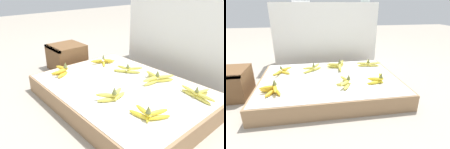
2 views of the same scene
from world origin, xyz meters
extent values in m
plane|color=#A89E8E|center=(0.00, 0.00, 0.00)|extent=(10.00, 10.00, 0.00)
cube|color=#997551|center=(0.00, 0.00, 0.07)|extent=(1.22, 0.88, 0.13)
cube|color=silver|center=(0.00, 0.00, 0.13)|extent=(1.18, 0.85, 0.00)
cube|color=white|center=(0.05, 0.84, 0.39)|extent=(1.24, 0.40, 0.77)
cube|color=brown|center=(-0.85, 0.04, 0.12)|extent=(0.30, 0.31, 0.25)
ellipsoid|color=gold|center=(-0.48, -0.20, 0.15)|extent=(0.13, 0.03, 0.03)
ellipsoid|color=gold|center=(-0.46, -0.25, 0.15)|extent=(0.09, 0.12, 0.03)
ellipsoid|color=gold|center=(-0.41, -0.24, 0.15)|extent=(0.08, 0.12, 0.03)
ellipsoid|color=gold|center=(-0.48, -0.22, 0.18)|extent=(0.13, 0.06, 0.03)
ellipsoid|color=gold|center=(-0.43, -0.24, 0.18)|extent=(0.05, 0.13, 0.03)
cone|color=olive|center=(-0.43, -0.21, 0.22)|extent=(0.03, 0.03, 0.05)
ellipsoid|color=#DBCC4C|center=(0.12, -0.14, 0.15)|extent=(0.05, 0.13, 0.03)
ellipsoid|color=#DBCC4C|center=(0.09, -0.19, 0.15)|extent=(0.13, 0.03, 0.03)
ellipsoid|color=#DBCC4C|center=(0.11, -0.23, 0.15)|extent=(0.08, 0.12, 0.03)
ellipsoid|color=#DBCC4C|center=(0.11, -0.14, 0.18)|extent=(0.08, 0.12, 0.03)
ellipsoid|color=#DBCC4C|center=(0.10, -0.23, 0.18)|extent=(0.11, 0.11, 0.03)
cone|color=olive|center=(0.14, -0.19, 0.21)|extent=(0.03, 0.03, 0.04)
ellipsoid|color=yellow|center=(0.44, -0.14, 0.15)|extent=(0.09, 0.13, 0.03)
ellipsoid|color=yellow|center=(0.39, -0.16, 0.15)|extent=(0.10, 0.13, 0.03)
ellipsoid|color=yellow|center=(0.35, -0.20, 0.15)|extent=(0.14, 0.04, 0.03)
ellipsoid|color=yellow|center=(0.42, -0.14, 0.18)|extent=(0.07, 0.14, 0.03)
ellipsoid|color=yellow|center=(0.37, -0.18, 0.18)|extent=(0.14, 0.06, 0.03)
cone|color=olive|center=(0.41, -0.19, 0.21)|extent=(0.03, 0.03, 0.04)
ellipsoid|color=gold|center=(-0.47, 0.15, 0.15)|extent=(0.10, 0.09, 0.02)
ellipsoid|color=gold|center=(-0.40, 0.15, 0.15)|extent=(0.11, 0.08, 0.02)
ellipsoid|color=gold|center=(-0.42, 0.21, 0.15)|extent=(0.08, 0.11, 0.02)
ellipsoid|color=gold|center=(-0.46, 0.12, 0.17)|extent=(0.05, 0.11, 0.02)
ellipsoid|color=gold|center=(-0.39, 0.21, 0.17)|extent=(0.11, 0.08, 0.02)
cone|color=olive|center=(-0.44, 0.18, 0.20)|extent=(0.03, 0.03, 0.04)
ellipsoid|color=gold|center=(-0.10, 0.21, 0.15)|extent=(0.11, 0.10, 0.02)
ellipsoid|color=gold|center=(-0.16, 0.23, 0.15)|extent=(0.08, 0.12, 0.02)
ellipsoid|color=gold|center=(-0.18, 0.15, 0.15)|extent=(0.12, 0.09, 0.02)
ellipsoid|color=gold|center=(-0.10, 0.24, 0.17)|extent=(0.08, 0.12, 0.02)
ellipsoid|color=gold|center=(-0.18, 0.18, 0.17)|extent=(0.12, 0.05, 0.02)
cone|color=olive|center=(-0.13, 0.19, 0.20)|extent=(0.03, 0.03, 0.04)
ellipsoid|color=#DBCC4C|center=(0.16, 0.28, 0.15)|extent=(0.09, 0.14, 0.03)
ellipsoid|color=#DBCC4C|center=(0.08, 0.25, 0.15)|extent=(0.15, 0.08, 0.03)
ellipsoid|color=#DBCC4C|center=(0.13, 0.18, 0.15)|extent=(0.04, 0.15, 0.03)
ellipsoid|color=#DBCC4C|center=(0.16, 0.28, 0.18)|extent=(0.09, 0.15, 0.03)
ellipsoid|color=#DBCC4C|center=(0.08, 0.24, 0.18)|extent=(0.15, 0.06, 0.03)
ellipsoid|color=#DBCC4C|center=(0.12, 0.17, 0.18)|extent=(0.05, 0.15, 0.03)
cone|color=olive|center=(0.13, 0.23, 0.21)|extent=(0.03, 0.03, 0.04)
ellipsoid|color=#DBCC4C|center=(0.49, 0.22, 0.15)|extent=(0.13, 0.05, 0.02)
ellipsoid|color=#DBCC4C|center=(0.45, 0.28, 0.15)|extent=(0.05, 0.13, 0.02)
ellipsoid|color=#DBCC4C|center=(0.39, 0.24, 0.15)|extent=(0.13, 0.04, 0.02)
ellipsoid|color=#DBCC4C|center=(0.51, 0.23, 0.17)|extent=(0.13, 0.04, 0.02)
ellipsoid|color=#DBCC4C|center=(0.45, 0.28, 0.17)|extent=(0.05, 0.13, 0.02)
ellipsoid|color=#DBCC4C|center=(0.38, 0.24, 0.17)|extent=(0.13, 0.05, 0.02)
cone|color=olive|center=(0.44, 0.23, 0.20)|extent=(0.03, 0.03, 0.04)
cube|color=white|center=(-0.23, 0.87, 0.78)|extent=(0.21, 0.21, 0.02)
camera|label=1|loc=(1.02, -0.96, 0.82)|focal=35.00mm
camera|label=2|loc=(-0.16, -1.44, 0.75)|focal=28.00mm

